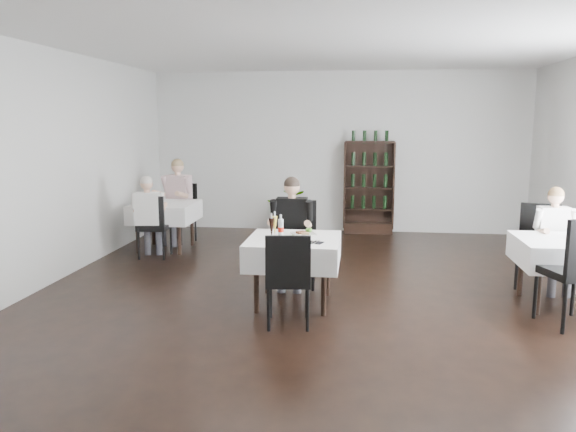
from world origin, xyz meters
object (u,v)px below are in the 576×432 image
object	(u,v)px
main_table	(294,251)
diner_main	(291,224)
wine_shelf	(369,188)
potted_tree	(287,211)

from	to	relation	value
main_table	diner_main	bearing A→B (deg)	99.34
wine_shelf	potted_tree	size ratio (longest dim) A/B	2.10
wine_shelf	diner_main	xyz separation A→B (m)	(-1.01, -3.63, -0.04)
main_table	potted_tree	world-z (taller)	potted_tree
potted_tree	diner_main	distance (m)	3.55
potted_tree	diner_main	size ratio (longest dim) A/B	0.60
wine_shelf	potted_tree	bearing A→B (deg)	-174.88
main_table	wine_shelf	bearing A→B (deg)	78.22
wine_shelf	main_table	world-z (taller)	wine_shelf
main_table	diner_main	distance (m)	0.72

